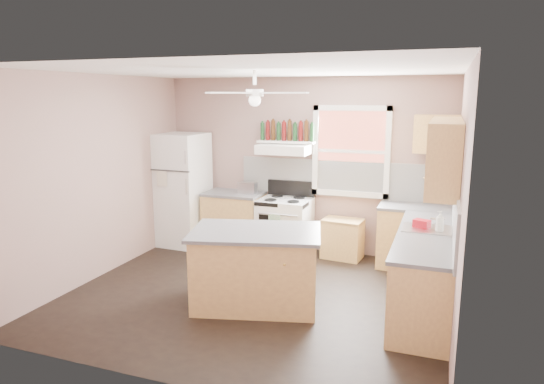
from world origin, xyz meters
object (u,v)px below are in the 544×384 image
(refrigerator, at_px, (181,189))
(toaster, at_px, (248,188))
(island, at_px, (256,269))
(cart, at_px, (342,239))
(stove, at_px, (285,226))

(refrigerator, bearing_deg, toaster, 9.01)
(toaster, height_order, island, toaster)
(toaster, bearing_deg, cart, 0.45)
(refrigerator, xyz_separation_m, island, (2.05, -1.81, -0.48))
(refrigerator, height_order, island, refrigerator)
(stove, relative_size, island, 0.62)
(toaster, xyz_separation_m, stove, (0.64, -0.06, -0.56))
(cart, bearing_deg, island, -101.12)
(toaster, xyz_separation_m, cart, (1.53, 0.03, -0.70))
(stove, height_order, cart, stove)
(stove, xyz_separation_m, island, (0.28, -1.89, 0.00))
(toaster, relative_size, stove, 0.33)
(island, bearing_deg, toaster, 100.67)
(toaster, relative_size, cart, 0.48)
(stove, bearing_deg, island, -80.30)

